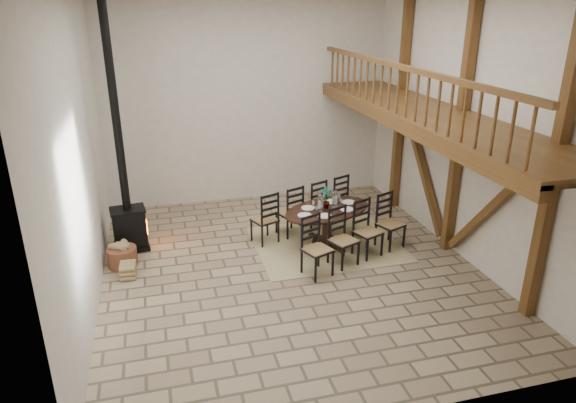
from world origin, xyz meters
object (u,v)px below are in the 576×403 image
object	(u,v)px
wood_stove	(126,199)
log_stack	(128,270)
dining_table	(327,227)
log_basket	(122,256)

from	to	relation	value
wood_stove	log_stack	size ratio (longest dim) A/B	12.48
wood_stove	log_stack	distance (m)	1.56
dining_table	log_stack	world-z (taller)	dining_table
dining_table	log_stack	distance (m)	4.06
log_basket	wood_stove	bearing A→B (deg)	77.54
log_stack	dining_table	bearing A→B (deg)	5.14
wood_stove	log_stack	world-z (taller)	wood_stove
wood_stove	dining_table	bearing A→B (deg)	-18.93
dining_table	wood_stove	size ratio (longest dim) A/B	0.62
log_basket	log_stack	distance (m)	0.53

